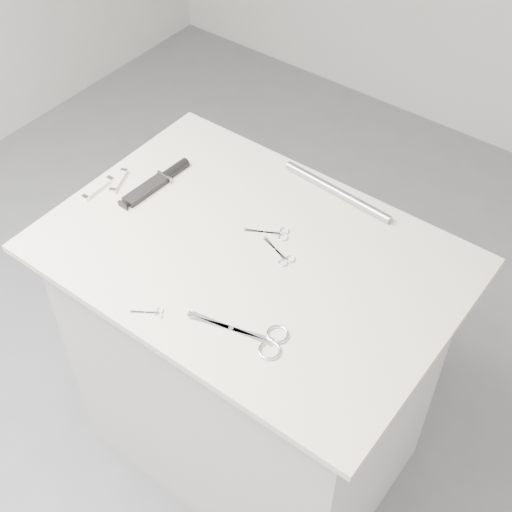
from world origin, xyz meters
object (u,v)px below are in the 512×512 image
Objects in this scene: plinth at (252,365)px; tiny_scissors at (152,313)px; embroidery_scissors_a at (275,233)px; pocket_knife_b at (119,181)px; embroidery_scissors_b at (281,256)px; pocket_knife_a at (98,188)px; metal_rail at (337,191)px; sheathed_knife at (159,180)px; large_shears at (258,337)px.

tiny_scissors reaches higher than plinth.
pocket_knife_b reaches higher than embroidery_scissors_a.
tiny_scissors is at bearing -102.55° from plinth.
embroidery_scissors_a is at bearing 156.27° from embroidery_scissors_b.
pocket_knife_a is 0.31× the size of metal_rail.
sheathed_knife reaches higher than plinth.
sheathed_knife is 0.67× the size of metal_rail.
metal_rail is at bearing -55.34° from sheathed_knife.
large_shears is 2.19× the size of pocket_knife_a.
metal_rail reaches higher than tiny_scissors.
pocket_knife_b reaches higher than embroidery_scissors_b.
plinth is 9.62× the size of pocket_knife_b.
sheathed_knife is at bearing 139.54° from large_shears.
large_shears is at bearing -130.29° from pocket_knife_b.
pocket_knife_b is at bearing 129.50° from sheathed_knife.
large_shears is (0.17, -0.20, 0.47)m from plinth.
plinth is 0.48m from embroidery_scissors_a.
sheathed_knife is at bearing -43.82° from pocket_knife_a.
embroidery_scissors_a is at bearing 105.12° from large_shears.
large_shears is 0.64m from pocket_knife_b.
sheathed_knife reaches higher than embroidery_scissors_b.
large_shears reaches higher than embroidery_scissors_a.
metal_rail is (0.51, 0.36, 0.00)m from pocket_knife_a.
embroidery_scissors_a is 1.04× the size of pocket_knife_a.
plinth is 8.34× the size of embroidery_scissors_a.
tiny_scissors is at bearing -93.38° from embroidery_scissors_b.
metal_rail reaches higher than large_shears.
tiny_scissors is 0.46m from pocket_knife_a.
large_shears reaches higher than plinth.
embroidery_scissors_a is 0.08m from embroidery_scissors_b.
embroidery_scissors_b is at bearing -108.36° from pocket_knife_b.
sheathed_knife is at bearing 170.77° from plinth.
large_shears reaches higher than embroidery_scissors_b.
plinth is at bearing -133.87° from embroidery_scissors_b.
tiny_scissors is at bearing -101.04° from metal_rail.
pocket_knife_a is (-0.46, -0.06, 0.48)m from plinth.
pocket_knife_a is (-0.53, -0.10, 0.00)m from embroidery_scissors_b.
embroidery_scissors_b reaches higher than plinth.
embroidery_scissors_b is 1.53× the size of tiny_scissors.
large_shears reaches higher than tiny_scissors.
sheathed_knife is (-0.42, 0.02, 0.01)m from embroidery_scissors_b.
metal_rail is at bearing 80.39° from plinth.
sheathed_knife is at bearing -164.53° from embroidery_scissors_b.
metal_rail is (-0.01, 0.27, 0.01)m from embroidery_scissors_b.
pocket_knife_a reaches higher than tiny_scissors.
large_shears is 2.43× the size of pocket_knife_b.
large_shears is 0.64m from pocket_knife_a.
sheathed_knife is 0.16m from pocket_knife_a.
large_shears is at bearing -88.56° from embroidery_scissors_a.
metal_rail reaches higher than pocket_knife_a.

